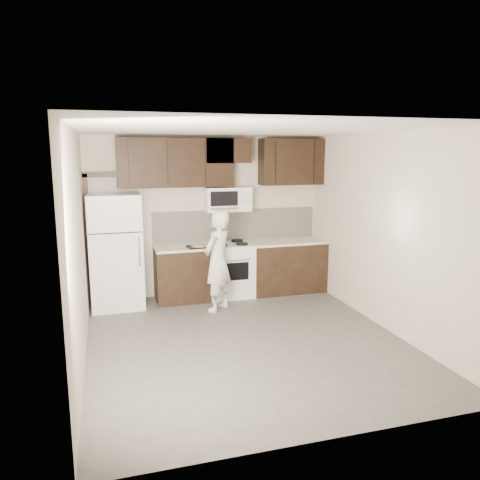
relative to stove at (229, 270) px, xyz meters
name	(u,v)px	position (x,y,z in m)	size (l,w,h in m)	color
floor	(246,340)	(-0.30, -1.94, -0.46)	(4.50, 4.50, 0.00)	#4C4947
back_wall	(208,216)	(-0.30, 0.31, 0.89)	(4.00, 4.00, 0.00)	beige
ceiling	(246,129)	(-0.30, -1.94, 2.24)	(4.50, 4.50, 0.00)	white
counter_run	(246,269)	(0.30, 0.00, 0.00)	(2.95, 0.64, 0.91)	black
stove	(229,270)	(0.00, 0.00, 0.00)	(0.76, 0.66, 0.94)	white
backsplash	(236,225)	(0.20, 0.30, 0.72)	(2.90, 0.02, 0.54)	beige
upper_cabinets	(221,161)	(-0.09, 0.14, 1.82)	(3.48, 0.35, 0.78)	black
microwave	(227,199)	(0.00, 0.12, 1.19)	(0.76, 0.42, 0.40)	white
refrigerator	(116,251)	(-1.85, -0.05, 0.44)	(0.80, 0.76, 1.80)	white
door_trim	(90,227)	(-2.22, 0.27, 0.79)	(0.50, 0.08, 2.12)	black
saucepan	(217,239)	(-0.18, 0.15, 0.51)	(0.27, 0.16, 0.15)	silver
baking_tray	(199,247)	(-0.54, -0.15, 0.46)	(0.39, 0.29, 0.02)	black
pizza	(199,245)	(-0.54, -0.15, 0.48)	(0.26, 0.26, 0.02)	beige
person	(218,261)	(-0.36, -0.66, 0.32)	(0.57, 0.37, 1.56)	silver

